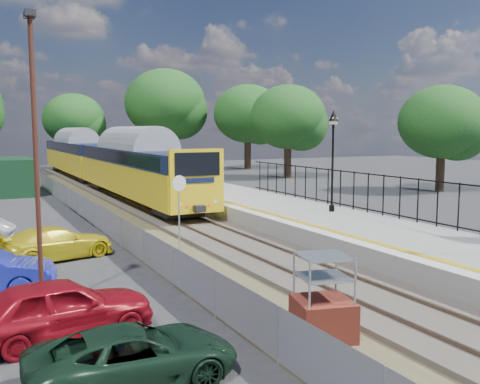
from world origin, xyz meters
TOP-DOWN VIEW (x-y plane):
  - ground at (0.00, 0.00)m, footprint 120.00×120.00m
  - track_bed at (-0.47, 9.67)m, footprint 5.90×80.00m
  - platform at (4.20, 8.00)m, footprint 5.00×70.00m
  - platform_edge at (2.14, 8.00)m, footprint 0.90×70.00m
  - victorian_lamp_north at (5.30, 6.00)m, footprint 0.44×0.44m
  - palisade_fence at (6.55, 2.24)m, footprint 0.12×26.00m
  - wire_fence at (-4.20, 12.00)m, footprint 0.06×52.00m
  - tree_line at (1.40, 42.00)m, footprint 56.80×43.80m
  - train at (0.00, 29.69)m, footprint 2.82×40.83m
  - brick_plinth at (-2.68, -4.38)m, footprint 1.46×1.46m
  - speed_sign at (-2.50, 4.96)m, footprint 0.58×0.17m
  - carpark_lamp at (-7.95, 0.36)m, footprint 0.25×0.50m
  - car_green at (-6.95, -4.48)m, footprint 3.86×1.81m
  - car_red at (-7.80, -1.65)m, footprint 4.22×2.12m
  - car_yellow at (-6.79, 6.04)m, footprint 4.39×2.69m

SIDE VIEW (x-z plane):
  - ground at x=0.00m, z-range 0.00..0.00m
  - track_bed at x=-0.47m, z-range -0.05..0.24m
  - platform at x=4.20m, z-range 0.00..0.90m
  - car_green at x=-6.95m, z-range 0.00..1.07m
  - car_yellow at x=-6.79m, z-range 0.00..1.19m
  - wire_fence at x=-4.20m, z-range 0.00..1.20m
  - car_red at x=-7.80m, z-range 0.00..1.38m
  - platform_edge at x=2.14m, z-range 0.90..0.91m
  - brick_plinth at x=-2.68m, z-range -0.04..1.90m
  - palisade_fence at x=6.55m, z-range 0.84..2.84m
  - speed_sign at x=-2.50m, z-range 0.55..3.49m
  - train at x=0.00m, z-range 0.59..4.09m
  - carpark_lamp at x=-7.95m, z-range 0.50..7.94m
  - victorian_lamp_north at x=5.30m, z-range 2.00..6.60m
  - tree_line at x=1.40m, z-range 0.67..12.55m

